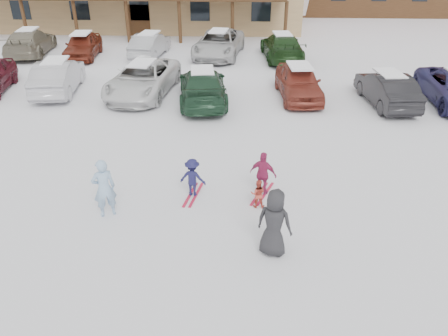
{
  "coord_description": "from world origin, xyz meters",
  "views": [
    {
      "loc": [
        0.78,
        -9.91,
        7.0
      ],
      "look_at": [
        0.3,
        1.0,
        1.0
      ],
      "focal_mm": 35.0,
      "sensor_mm": 36.0,
      "label": 1
    }
  ],
  "objects_px": {
    "adult_skier": "(104,188)",
    "parked_car_4": "(299,82)",
    "parked_car_10": "(219,44)",
    "parked_car_7": "(30,42)",
    "toddler_red": "(258,194)",
    "parked_car_8": "(83,45)",
    "child_navy": "(193,178)",
    "parked_car_1": "(58,76)",
    "parked_car_9": "(150,45)",
    "parked_car_11": "(282,47)",
    "parked_car_5": "(387,89)",
    "child_magenta": "(263,174)",
    "parked_car_3": "(203,86)",
    "parked_car_2": "(143,79)",
    "bystander_dark": "(274,223)"
  },
  "relations": [
    {
      "from": "bystander_dark",
      "to": "adult_skier",
      "type": "bearing_deg",
      "value": 4.1
    },
    {
      "from": "parked_car_4",
      "to": "parked_car_9",
      "type": "xyz_separation_m",
      "value": [
        -8.38,
        7.26,
        -0.05
      ]
    },
    {
      "from": "child_navy",
      "to": "parked_car_8",
      "type": "relative_size",
      "value": 0.28
    },
    {
      "from": "parked_car_11",
      "to": "parked_car_4",
      "type": "bearing_deg",
      "value": 87.04
    },
    {
      "from": "toddler_red",
      "to": "bystander_dark",
      "type": "bearing_deg",
      "value": 101.13
    },
    {
      "from": "parked_car_2",
      "to": "parked_car_8",
      "type": "height_order",
      "value": "parked_car_2"
    },
    {
      "from": "parked_car_1",
      "to": "parked_car_3",
      "type": "xyz_separation_m",
      "value": [
        7.08,
        -1.1,
        -0.03
      ]
    },
    {
      "from": "child_magenta",
      "to": "parked_car_2",
      "type": "distance_m",
      "value": 10.32
    },
    {
      "from": "parked_car_10",
      "to": "parked_car_7",
      "type": "bearing_deg",
      "value": -172.14
    },
    {
      "from": "child_navy",
      "to": "parked_car_9",
      "type": "xyz_separation_m",
      "value": [
        -4.37,
        16.07,
        0.11
      ]
    },
    {
      "from": "parked_car_2",
      "to": "parked_car_9",
      "type": "distance_m",
      "value": 7.21
    },
    {
      "from": "toddler_red",
      "to": "parked_car_8",
      "type": "relative_size",
      "value": 0.2
    },
    {
      "from": "child_navy",
      "to": "parked_car_1",
      "type": "bearing_deg",
      "value": -40.19
    },
    {
      "from": "parked_car_3",
      "to": "parked_car_11",
      "type": "height_order",
      "value": "parked_car_11"
    },
    {
      "from": "adult_skier",
      "to": "parked_car_8",
      "type": "relative_size",
      "value": 0.4
    },
    {
      "from": "bystander_dark",
      "to": "parked_car_8",
      "type": "xyz_separation_m",
      "value": [
        -10.65,
        18.11,
        -0.15
      ]
    },
    {
      "from": "bystander_dark",
      "to": "parked_car_8",
      "type": "height_order",
      "value": "bystander_dark"
    },
    {
      "from": "adult_skier",
      "to": "child_magenta",
      "type": "height_order",
      "value": "adult_skier"
    },
    {
      "from": "child_navy",
      "to": "parked_car_2",
      "type": "xyz_separation_m",
      "value": [
        -3.31,
        8.94,
        0.17
      ]
    },
    {
      "from": "parked_car_5",
      "to": "parked_car_4",
      "type": "bearing_deg",
      "value": -17.37
    },
    {
      "from": "bystander_dark",
      "to": "parked_car_7",
      "type": "height_order",
      "value": "bystander_dark"
    },
    {
      "from": "parked_car_4",
      "to": "parked_car_11",
      "type": "height_order",
      "value": "parked_car_4"
    },
    {
      "from": "adult_skier",
      "to": "parked_car_5",
      "type": "bearing_deg",
      "value": -165.1
    },
    {
      "from": "parked_car_3",
      "to": "parked_car_5",
      "type": "relative_size",
      "value": 1.17
    },
    {
      "from": "child_magenta",
      "to": "parked_car_5",
      "type": "height_order",
      "value": "parked_car_5"
    },
    {
      "from": "parked_car_5",
      "to": "parked_car_11",
      "type": "bearing_deg",
      "value": -67.77
    },
    {
      "from": "parked_car_3",
      "to": "parked_car_9",
      "type": "height_order",
      "value": "parked_car_3"
    },
    {
      "from": "parked_car_9",
      "to": "adult_skier",
      "type": "bearing_deg",
      "value": 103.68
    },
    {
      "from": "toddler_red",
      "to": "parked_car_8",
      "type": "height_order",
      "value": "parked_car_8"
    },
    {
      "from": "child_navy",
      "to": "parked_car_2",
      "type": "bearing_deg",
      "value": -59.22
    },
    {
      "from": "parked_car_7",
      "to": "parked_car_10",
      "type": "distance_m",
      "value": 11.85
    },
    {
      "from": "parked_car_4",
      "to": "parked_car_5",
      "type": "relative_size",
      "value": 1.01
    },
    {
      "from": "child_magenta",
      "to": "parked_car_9",
      "type": "relative_size",
      "value": 0.32
    },
    {
      "from": "parked_car_3",
      "to": "parked_car_11",
      "type": "relative_size",
      "value": 0.98
    },
    {
      "from": "parked_car_9",
      "to": "parked_car_10",
      "type": "distance_m",
      "value": 4.26
    },
    {
      "from": "parked_car_8",
      "to": "parked_car_11",
      "type": "distance_m",
      "value": 12.15
    },
    {
      "from": "parked_car_1",
      "to": "parked_car_2",
      "type": "xyz_separation_m",
      "value": [
        4.16,
        -0.17,
        -0.01
      ]
    },
    {
      "from": "parked_car_4",
      "to": "parked_car_8",
      "type": "height_order",
      "value": "parked_car_4"
    },
    {
      "from": "child_navy",
      "to": "parked_car_5",
      "type": "relative_size",
      "value": 0.27
    },
    {
      "from": "parked_car_4",
      "to": "parked_car_8",
      "type": "relative_size",
      "value": 1.03
    },
    {
      "from": "child_navy",
      "to": "child_magenta",
      "type": "height_order",
      "value": "child_magenta"
    },
    {
      "from": "parked_car_7",
      "to": "child_navy",
      "type": "bearing_deg",
      "value": 119.09
    },
    {
      "from": "toddler_red",
      "to": "parked_car_1",
      "type": "bearing_deg",
      "value": -43.9
    },
    {
      "from": "child_navy",
      "to": "parked_car_1",
      "type": "distance_m",
      "value": 11.79
    },
    {
      "from": "parked_car_1",
      "to": "parked_car_3",
      "type": "distance_m",
      "value": 7.16
    },
    {
      "from": "parked_car_10",
      "to": "parked_car_11",
      "type": "bearing_deg",
      "value": -0.43
    },
    {
      "from": "parked_car_10",
      "to": "parked_car_11",
      "type": "height_order",
      "value": "parked_car_10"
    },
    {
      "from": "adult_skier",
      "to": "parked_car_4",
      "type": "bearing_deg",
      "value": -149.56
    },
    {
      "from": "parked_car_2",
      "to": "adult_skier",
      "type": "bearing_deg",
      "value": -77.63
    },
    {
      "from": "parked_car_4",
      "to": "parked_car_7",
      "type": "xyz_separation_m",
      "value": [
        -15.97,
        7.36,
        0.01
      ]
    }
  ]
}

